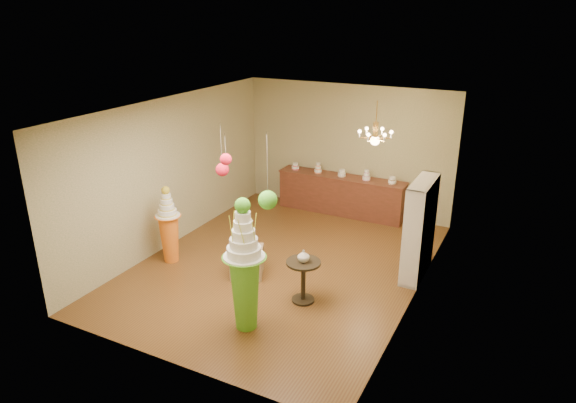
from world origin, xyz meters
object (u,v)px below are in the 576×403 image
at_px(pedestal_green, 245,276).
at_px(round_table, 303,276).
at_px(sideboard, 341,194).
at_px(pedestal_orange, 169,232).

bearing_deg(pedestal_green, round_table, 66.65).
height_order(pedestal_green, sideboard, pedestal_green).
relative_size(pedestal_green, round_table, 2.81).
height_order(pedestal_orange, sideboard, pedestal_orange).
bearing_deg(round_table, pedestal_orange, 176.78).
height_order(sideboard, round_table, sideboard).
bearing_deg(pedestal_green, pedestal_orange, 153.33).
relative_size(pedestal_green, sideboard, 0.69).
relative_size(sideboard, round_table, 4.05).
distance_m(sideboard, round_table, 4.05).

